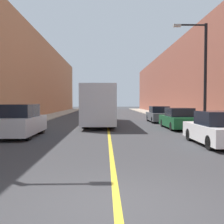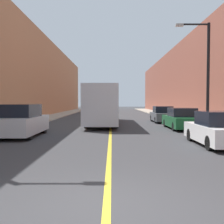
{
  "view_description": "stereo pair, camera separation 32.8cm",
  "coord_description": "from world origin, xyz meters",
  "px_view_note": "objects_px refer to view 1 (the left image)",
  "views": [
    {
      "loc": [
        -0.23,
        -4.92,
        2.01
      ],
      "look_at": [
        0.17,
        10.52,
        1.39
      ],
      "focal_mm": 42.0,
      "sensor_mm": 36.0,
      "label": 1
    },
    {
      "loc": [
        0.1,
        -4.93,
        2.01
      ],
      "look_at": [
        0.17,
        10.52,
        1.39
      ],
      "focal_mm": 42.0,
      "sensor_mm": 36.0,
      "label": 2
    }
  ],
  "objects_px": {
    "car_right_near": "(217,130)",
    "street_lamp_right": "(203,70)",
    "bus": "(100,104)",
    "car_right_mid": "(178,119)",
    "car_right_far": "(159,115)",
    "parked_suv_left": "(20,122)"
  },
  "relations": [
    {
      "from": "car_right_near",
      "to": "street_lamp_right",
      "type": "relative_size",
      "value": 0.6
    },
    {
      "from": "bus",
      "to": "car_right_mid",
      "type": "xyz_separation_m",
      "value": [
        5.89,
        -4.47,
        -1.05
      ]
    },
    {
      "from": "car_right_near",
      "to": "street_lamp_right",
      "type": "bearing_deg",
      "value": 76.08
    },
    {
      "from": "car_right_near",
      "to": "car_right_far",
      "type": "xyz_separation_m",
      "value": [
        0.05,
        13.37,
        -0.0
      ]
    },
    {
      "from": "street_lamp_right",
      "to": "car_right_near",
      "type": "bearing_deg",
      "value": -103.92
    },
    {
      "from": "car_right_far",
      "to": "street_lamp_right",
      "type": "xyz_separation_m",
      "value": [
        1.35,
        -7.72,
        3.46
      ]
    },
    {
      "from": "parked_suv_left",
      "to": "car_right_mid",
      "type": "relative_size",
      "value": 0.97
    },
    {
      "from": "car_right_near",
      "to": "car_right_mid",
      "type": "height_order",
      "value": "car_right_near"
    },
    {
      "from": "bus",
      "to": "parked_suv_left",
      "type": "distance_m",
      "value": 9.67
    },
    {
      "from": "parked_suv_left",
      "to": "bus",
      "type": "bearing_deg",
      "value": 63.09
    },
    {
      "from": "parked_suv_left",
      "to": "car_right_near",
      "type": "relative_size",
      "value": 1.09
    },
    {
      "from": "bus",
      "to": "car_right_near",
      "type": "relative_size",
      "value": 2.93
    },
    {
      "from": "car_right_near",
      "to": "car_right_mid",
      "type": "distance_m",
      "value": 7.22
    },
    {
      "from": "car_right_mid",
      "to": "street_lamp_right",
      "type": "distance_m",
      "value": 3.97
    },
    {
      "from": "bus",
      "to": "parked_suv_left",
      "type": "relative_size",
      "value": 2.7
    },
    {
      "from": "car_right_mid",
      "to": "street_lamp_right",
      "type": "height_order",
      "value": "street_lamp_right"
    },
    {
      "from": "bus",
      "to": "street_lamp_right",
      "type": "bearing_deg",
      "value": -40.6
    },
    {
      "from": "parked_suv_left",
      "to": "car_right_near",
      "type": "distance_m",
      "value": 10.48
    },
    {
      "from": "car_right_mid",
      "to": "street_lamp_right",
      "type": "xyz_separation_m",
      "value": [
        1.16,
        -1.57,
        3.46
      ]
    },
    {
      "from": "parked_suv_left",
      "to": "car_right_near",
      "type": "height_order",
      "value": "parked_suv_left"
    },
    {
      "from": "car_right_mid",
      "to": "bus",
      "type": "bearing_deg",
      "value": 142.8
    },
    {
      "from": "street_lamp_right",
      "to": "car_right_mid",
      "type": "bearing_deg",
      "value": 126.38
    }
  ]
}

